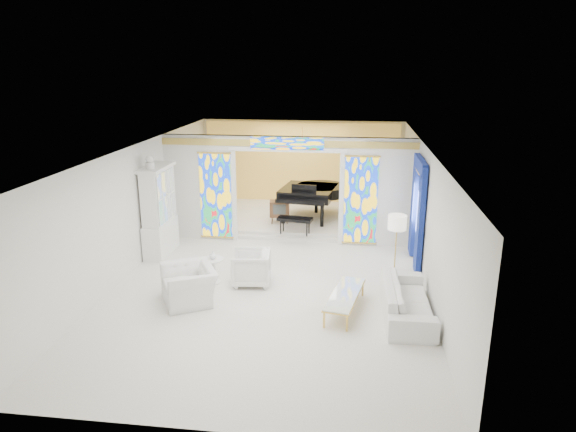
# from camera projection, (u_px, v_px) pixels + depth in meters

# --- Properties ---
(floor) EXTENTS (12.00, 12.00, 0.00)m
(floor) POSITION_uv_depth(u_px,v_px,m) (277.00, 267.00, 12.81)
(floor) COLOR white
(floor) RESTS_ON ground
(ceiling) EXTENTS (7.00, 12.00, 0.02)m
(ceiling) POSITION_uv_depth(u_px,v_px,m) (277.00, 148.00, 11.95)
(ceiling) COLOR white
(ceiling) RESTS_ON wall_back
(wall_back) EXTENTS (7.00, 0.02, 3.00)m
(wall_back) POSITION_uv_depth(u_px,v_px,m) (302.00, 163.00, 18.08)
(wall_back) COLOR silver
(wall_back) RESTS_ON floor
(wall_front) EXTENTS (7.00, 0.02, 3.00)m
(wall_front) POSITION_uv_depth(u_px,v_px,m) (210.00, 335.00, 6.68)
(wall_front) COLOR silver
(wall_front) RESTS_ON floor
(wall_left) EXTENTS (0.02, 12.00, 3.00)m
(wall_left) POSITION_uv_depth(u_px,v_px,m) (139.00, 205.00, 12.80)
(wall_left) COLOR silver
(wall_left) RESTS_ON floor
(wall_right) EXTENTS (0.02, 12.00, 3.00)m
(wall_right) POSITION_uv_depth(u_px,v_px,m) (425.00, 215.00, 11.96)
(wall_right) COLOR silver
(wall_right) RESTS_ON floor
(partition_wall) EXTENTS (7.00, 0.22, 3.00)m
(partition_wall) POSITION_uv_depth(u_px,v_px,m) (288.00, 185.00, 14.23)
(partition_wall) COLOR silver
(partition_wall) RESTS_ON floor
(stained_glass_left) EXTENTS (0.90, 0.04, 2.40)m
(stained_glass_left) POSITION_uv_depth(u_px,v_px,m) (216.00, 196.00, 14.48)
(stained_glass_left) COLOR gold
(stained_glass_left) RESTS_ON partition_wall
(stained_glass_right) EXTENTS (0.90, 0.04, 2.40)m
(stained_glass_right) POSITION_uv_depth(u_px,v_px,m) (361.00, 200.00, 13.99)
(stained_glass_right) COLOR gold
(stained_glass_right) RESTS_ON partition_wall
(stained_glass_transom) EXTENTS (2.00, 0.04, 0.34)m
(stained_glass_transom) POSITION_uv_depth(u_px,v_px,m) (287.00, 144.00, 13.80)
(stained_glass_transom) COLOR gold
(stained_glass_transom) RESTS_ON partition_wall
(alcove_platform) EXTENTS (6.80, 3.80, 0.18)m
(alcove_platform) POSITION_uv_depth(u_px,v_px,m) (296.00, 217.00, 16.68)
(alcove_platform) COLOR white
(alcove_platform) RESTS_ON floor
(gold_curtain_back) EXTENTS (6.70, 0.10, 2.90)m
(gold_curtain_back) POSITION_uv_depth(u_px,v_px,m) (302.00, 164.00, 17.97)
(gold_curtain_back) COLOR #FFD158
(gold_curtain_back) RESTS_ON wall_back
(chandelier) EXTENTS (0.48, 0.48, 0.30)m
(chandelier) POSITION_uv_depth(u_px,v_px,m) (302.00, 142.00, 15.86)
(chandelier) COLOR gold
(chandelier) RESTS_ON ceiling
(blue_drapes) EXTENTS (0.14, 1.85, 2.65)m
(blue_drapes) POSITION_uv_depth(u_px,v_px,m) (418.00, 204.00, 12.61)
(blue_drapes) COLOR navy
(blue_drapes) RESTS_ON wall_right
(china_cabinet) EXTENTS (0.56, 1.46, 2.72)m
(china_cabinet) POSITION_uv_depth(u_px,v_px,m) (159.00, 211.00, 13.43)
(china_cabinet) COLOR white
(china_cabinet) RESTS_ON floor
(armchair_left) EXTENTS (1.48, 1.53, 0.77)m
(armchair_left) POSITION_uv_depth(u_px,v_px,m) (189.00, 285.00, 10.89)
(armchair_left) COLOR silver
(armchair_left) RESTS_ON floor
(armchair_right) EXTENTS (0.95, 0.93, 0.79)m
(armchair_right) POSITION_uv_depth(u_px,v_px,m) (251.00, 268.00, 11.77)
(armchair_right) COLOR white
(armchair_right) RESTS_ON floor
(sofa) EXTENTS (0.96, 2.36, 0.68)m
(sofa) POSITION_uv_depth(u_px,v_px,m) (407.00, 300.00, 10.29)
(sofa) COLOR silver
(sofa) RESTS_ON floor
(side_table) EXTENTS (0.62, 0.62, 0.60)m
(side_table) POSITION_uv_depth(u_px,v_px,m) (213.00, 267.00, 11.81)
(side_table) COLOR white
(side_table) RESTS_ON floor
(vase) EXTENTS (0.17, 0.17, 0.17)m
(vase) POSITION_uv_depth(u_px,v_px,m) (213.00, 255.00, 11.73)
(vase) COLOR white
(vase) RESTS_ON side_table
(coffee_table) EXTENTS (0.87, 1.83, 0.39)m
(coffee_table) POSITION_uv_depth(u_px,v_px,m) (345.00, 295.00, 10.47)
(coffee_table) COLOR white
(coffee_table) RESTS_ON floor
(floor_lamp) EXTENTS (0.51, 0.51, 1.68)m
(floor_lamp) POSITION_uv_depth(u_px,v_px,m) (397.00, 226.00, 11.39)
(floor_lamp) COLOR gold
(floor_lamp) RESTS_ON floor
(grand_piano) EXTENTS (2.20, 3.13, 1.22)m
(grand_piano) POSITION_uv_depth(u_px,v_px,m) (314.00, 192.00, 16.11)
(grand_piano) COLOR black
(grand_piano) RESTS_ON alcove_platform
(tv_console) EXTENTS (0.64, 0.48, 0.69)m
(tv_console) POSITION_uv_depth(u_px,v_px,m) (280.00, 209.00, 15.66)
(tv_console) COLOR brown
(tv_console) RESTS_ON alcove_platform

